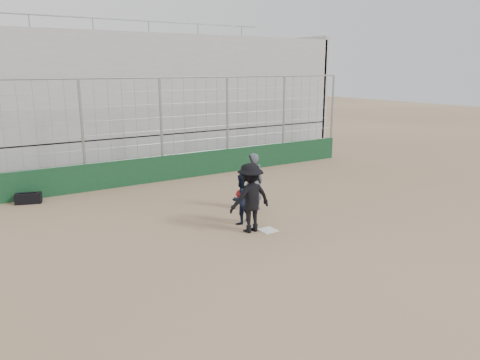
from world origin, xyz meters
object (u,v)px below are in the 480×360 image
batter_at_plate (250,198)px  catcher_crouched (241,207)px  umpire (253,184)px  equipment_bag (28,198)px

batter_at_plate → catcher_crouched: (0.14, 0.69, -0.45)m
umpire → equipment_bag: 7.44m
catcher_crouched → equipment_bag: bearing=130.9°
batter_at_plate → catcher_crouched: 0.84m
catcher_crouched → umpire: umpire is taller
equipment_bag → catcher_crouched: bearing=-49.1°
equipment_bag → umpire: bearing=-38.2°
batter_at_plate → equipment_bag: 7.78m
batter_at_plate → catcher_crouched: batter_at_plate is taller
batter_at_plate → umpire: (1.19, 1.62, -0.14)m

